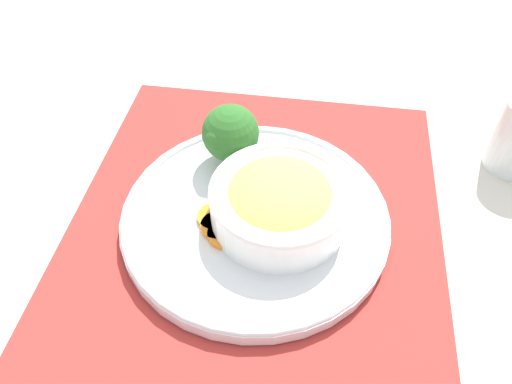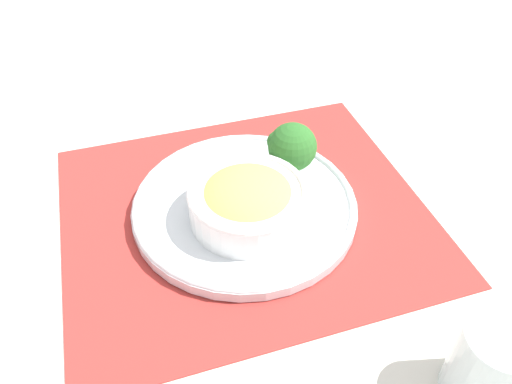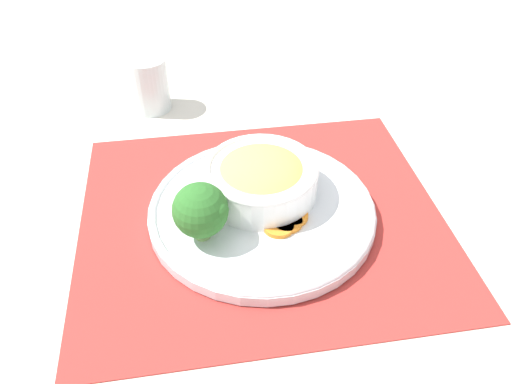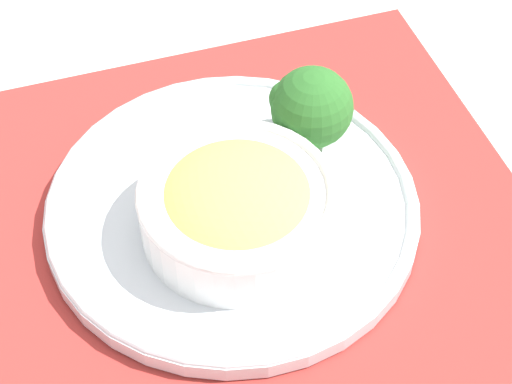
# 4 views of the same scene
# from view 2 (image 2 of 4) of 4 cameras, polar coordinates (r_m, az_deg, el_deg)

# --- Properties ---
(ground_plane) EXTENTS (4.00, 4.00, 0.00)m
(ground_plane) POSITION_cam_2_polar(r_m,az_deg,el_deg) (0.73, -1.29, -2.29)
(ground_plane) COLOR beige
(placemat) EXTENTS (0.57, 0.51, 0.00)m
(placemat) POSITION_cam_2_polar(r_m,az_deg,el_deg) (0.73, -1.29, -2.18)
(placemat) COLOR #B2332D
(placemat) RESTS_ON ground_plane
(plate) EXTENTS (0.32, 0.32, 0.02)m
(plate) POSITION_cam_2_polar(r_m,az_deg,el_deg) (0.72, -1.31, -1.43)
(plate) COLOR silver
(plate) RESTS_ON placemat
(bowl) EXTENTS (0.16, 0.16, 0.06)m
(bowl) POSITION_cam_2_polar(r_m,az_deg,el_deg) (0.68, -0.98, -0.94)
(bowl) COLOR white
(bowl) RESTS_ON plate
(broccoli_floret) EXTENTS (0.07, 0.07, 0.08)m
(broccoli_floret) POSITION_cam_2_polar(r_m,az_deg,el_deg) (0.74, 4.13, 5.17)
(broccoli_floret) COLOR #84AD5B
(broccoli_floret) RESTS_ON plate
(carrot_slice_near) EXTENTS (0.04, 0.04, 0.01)m
(carrot_slice_near) POSITION_cam_2_polar(r_m,az_deg,el_deg) (0.75, -3.44, 1.10)
(carrot_slice_near) COLOR orange
(carrot_slice_near) RESTS_ON plate
(carrot_slice_middle) EXTENTS (0.04, 0.04, 0.01)m
(carrot_slice_middle) POSITION_cam_2_polar(r_m,az_deg,el_deg) (0.74, -4.29, 0.57)
(carrot_slice_middle) COLOR orange
(carrot_slice_middle) RESTS_ON plate
(carrot_slice_far) EXTENTS (0.04, 0.04, 0.01)m
(carrot_slice_far) POSITION_cam_2_polar(r_m,az_deg,el_deg) (0.73, -4.88, -0.12)
(carrot_slice_far) COLOR orange
(carrot_slice_far) RESTS_ON plate
(water_glass) EXTENTS (0.07, 0.07, 0.10)m
(water_glass) POSITION_cam_2_polar(r_m,az_deg,el_deg) (0.58, 24.83, -17.76)
(water_glass) COLOR silver
(water_glass) RESTS_ON ground_plane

